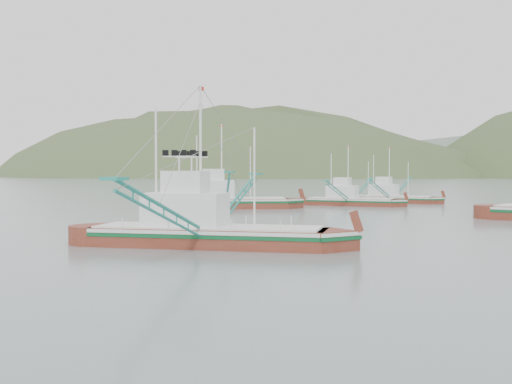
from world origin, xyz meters
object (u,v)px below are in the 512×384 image
at_px(bg_boat_far, 350,197).
at_px(bg_boat_left, 225,190).
at_px(main_boat, 205,216).
at_px(bg_boat_extra, 391,195).

bearing_deg(bg_boat_far, bg_boat_left, -135.89).
xyz_separation_m(main_boat, bg_boat_extra, (-0.41, 57.07, -0.74)).
xyz_separation_m(bg_boat_far, bg_boat_left, (-12.57, -12.02, 1.15)).
bearing_deg(bg_boat_extra, main_boat, -86.14).
xyz_separation_m(main_boat, bg_boat_left, (-16.43, 35.50, 0.41)).
distance_m(main_boat, bg_boat_far, 47.68).
bearing_deg(main_boat, bg_boat_left, 103.77).
xyz_separation_m(main_boat, bg_boat_far, (-3.86, 47.52, -0.74)).
distance_m(bg_boat_far, bg_boat_left, 17.43).
relative_size(main_boat, bg_boat_far, 1.25).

